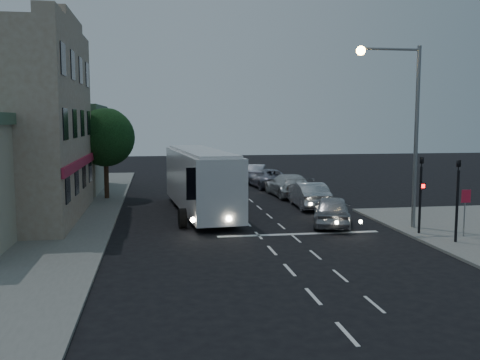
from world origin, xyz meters
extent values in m
plane|color=black|center=(0.00, 0.00, 0.00)|extent=(120.00, 120.00, 0.00)
cube|color=slate|center=(-13.00, 8.00, 0.06)|extent=(12.00, 50.00, 0.12)
cube|color=silver|center=(0.00, -10.00, 0.01)|extent=(0.12, 1.60, 0.01)
cube|color=silver|center=(0.00, -7.00, 0.01)|extent=(0.12, 1.60, 0.01)
cube|color=silver|center=(0.00, -4.00, 0.01)|extent=(0.12, 1.60, 0.01)
cube|color=silver|center=(0.00, -1.00, 0.01)|extent=(0.12, 1.60, 0.01)
cube|color=silver|center=(0.00, 2.00, 0.01)|extent=(0.12, 1.60, 0.01)
cube|color=silver|center=(0.00, 5.00, 0.01)|extent=(0.12, 1.60, 0.01)
cube|color=silver|center=(0.00, 8.00, 0.01)|extent=(0.12, 1.60, 0.01)
cube|color=silver|center=(0.00, 11.00, 0.01)|extent=(0.12, 1.60, 0.01)
cube|color=silver|center=(0.00, 14.00, 0.01)|extent=(0.12, 1.60, 0.01)
cube|color=silver|center=(0.00, 17.00, 0.01)|extent=(0.12, 1.60, 0.01)
cube|color=silver|center=(1.60, -8.00, 0.01)|extent=(0.10, 1.50, 0.01)
cube|color=silver|center=(1.60, -5.00, 0.01)|extent=(0.10, 1.50, 0.01)
cube|color=silver|center=(1.60, -2.00, 0.01)|extent=(0.10, 1.50, 0.01)
cube|color=silver|center=(1.60, 1.00, 0.01)|extent=(0.10, 1.50, 0.01)
cube|color=silver|center=(1.60, 4.00, 0.01)|extent=(0.10, 1.50, 0.01)
cube|color=silver|center=(1.60, 7.00, 0.01)|extent=(0.10, 1.50, 0.01)
cube|color=silver|center=(1.60, 10.00, 0.01)|extent=(0.10, 1.50, 0.01)
cube|color=silver|center=(1.60, 13.00, 0.01)|extent=(0.10, 1.50, 0.01)
cube|color=silver|center=(1.60, 16.00, 0.01)|extent=(0.10, 1.50, 0.01)
cube|color=silver|center=(1.60, 19.00, 0.01)|extent=(0.10, 1.50, 0.01)
cube|color=silver|center=(2.00, 2.00, 0.01)|extent=(8.00, 0.35, 0.01)
cube|color=silver|center=(-2.23, 8.62, 2.00)|extent=(3.67, 12.48, 3.28)
cube|color=silver|center=(-2.23, 8.62, 3.69)|extent=(3.23, 12.03, 0.18)
cube|color=black|center=(-2.23, 2.52, 2.51)|extent=(2.36, 0.34, 1.54)
cube|color=black|center=(-0.94, 9.13, 2.66)|extent=(0.98, 10.21, 0.92)
cube|color=black|center=(-3.52, 9.13, 2.66)|extent=(0.98, 10.21, 0.92)
cube|color=#C7462F|center=(-0.93, 9.65, 1.54)|extent=(0.55, 5.61, 1.43)
cube|color=#C7462F|center=(-3.54, 9.65, 1.54)|extent=(0.55, 5.61, 1.43)
cylinder|color=black|center=(-3.51, 4.32, 0.51)|extent=(0.45, 1.05, 1.02)
cylinder|color=black|center=(-0.95, 4.32, 0.51)|extent=(0.45, 1.05, 1.02)
cylinder|color=black|center=(-3.51, 11.18, 0.51)|extent=(0.45, 1.05, 1.02)
cylinder|color=black|center=(-0.95, 11.18, 0.51)|extent=(0.45, 1.05, 1.02)
cylinder|color=black|center=(-3.51, 12.92, 0.51)|extent=(0.45, 1.05, 1.02)
cylinder|color=black|center=(-0.95, 12.92, 0.51)|extent=(0.45, 1.05, 1.02)
cylinder|color=#FFF2CC|center=(-3.10, 2.45, 0.77)|extent=(0.27, 0.08, 0.27)
cylinder|color=#FFF2CC|center=(-1.36, 2.45, 0.77)|extent=(0.27, 0.08, 0.27)
imported|color=#A4A4A9|center=(4.27, 3.80, 0.80)|extent=(3.25, 5.04, 1.60)
imported|color=silver|center=(4.67, 9.50, 0.81)|extent=(1.90, 4.98, 1.62)
imported|color=silver|center=(4.61, 14.53, 0.83)|extent=(2.60, 5.81, 1.65)
imported|color=gray|center=(4.22, 19.94, 0.77)|extent=(3.15, 5.76, 1.53)
imported|color=silver|center=(4.21, 24.66, 0.76)|extent=(2.97, 4.90, 1.52)
cylinder|color=black|center=(7.60, 0.80, 1.72)|extent=(0.12, 0.12, 3.20)
imported|color=black|center=(7.60, 0.80, 3.77)|extent=(0.15, 0.18, 0.90)
cube|color=black|center=(7.60, 0.62, 2.42)|extent=(0.25, 0.12, 0.30)
cube|color=#FF0C0C|center=(7.60, 0.55, 2.42)|extent=(0.16, 0.02, 0.18)
cylinder|color=black|center=(8.30, -1.20, 1.72)|extent=(0.12, 0.12, 3.20)
imported|color=black|center=(8.30, -1.20, 3.77)|extent=(0.18, 0.15, 0.90)
cylinder|color=slate|center=(9.30, -0.20, 1.12)|extent=(0.06, 0.06, 2.00)
cube|color=red|center=(9.30, -0.27, 2.02)|extent=(0.45, 0.03, 0.60)
cylinder|color=slate|center=(8.00, 2.20, 4.62)|extent=(0.20, 0.20, 9.00)
cylinder|color=slate|center=(6.50, 2.20, 8.92)|extent=(3.00, 0.12, 0.12)
sphere|color=#FFBF59|center=(5.00, 2.20, 8.82)|extent=(0.44, 0.44, 0.44)
cube|color=#8B725C|center=(-9.50, 8.00, 10.37)|extent=(1.00, 12.00, 0.50)
cube|color=#8B725C|center=(-9.50, 8.00, 10.87)|extent=(1.00, 6.00, 0.50)
cube|color=#A91E3E|center=(-8.95, 8.00, 3.12)|extent=(0.15, 12.00, 0.50)
cube|color=black|center=(-8.98, 3.50, 2.32)|extent=(0.06, 1.30, 1.50)
cube|color=black|center=(-8.98, 6.50, 2.32)|extent=(0.06, 1.30, 1.50)
cube|color=black|center=(-8.98, 9.50, 2.32)|extent=(0.06, 1.30, 1.50)
cube|color=black|center=(-8.98, 12.50, 2.32)|extent=(0.06, 1.30, 1.50)
cube|color=black|center=(-8.98, 3.50, 5.32)|extent=(0.06, 1.30, 1.50)
cube|color=black|center=(-8.98, 6.50, 5.32)|extent=(0.06, 1.30, 1.50)
cube|color=black|center=(-8.98, 9.50, 5.32)|extent=(0.06, 1.30, 1.50)
cube|color=black|center=(-8.98, 12.50, 5.32)|extent=(0.06, 1.30, 1.50)
cube|color=black|center=(-8.98, 3.50, 8.32)|extent=(0.06, 1.30, 1.50)
cube|color=black|center=(-8.98, 6.50, 8.32)|extent=(0.06, 1.30, 1.50)
cube|color=black|center=(-8.98, 9.50, 8.32)|extent=(0.06, 1.30, 1.50)
cube|color=black|center=(-8.98, 12.50, 8.32)|extent=(0.06, 1.30, 1.50)
cube|color=#A39E88|center=(-13.50, 20.00, 3.12)|extent=(9.00, 9.00, 6.00)
cube|color=#496951|center=(-13.50, 20.00, 6.37)|extent=(9.40, 9.40, 0.50)
cylinder|color=black|center=(-8.20, 15.00, 1.52)|extent=(0.32, 0.32, 2.80)
sphere|color=black|center=(-8.20, 15.00, 4.32)|extent=(4.00, 4.00, 4.00)
sphere|color=#1F5922|center=(-8.00, 15.60, 5.02)|extent=(2.60, 2.60, 2.60)
sphere|color=black|center=(-8.50, 14.40, 4.72)|extent=(2.40, 2.40, 2.40)
camera|label=1|loc=(-4.82, -22.70, 5.52)|focal=40.00mm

